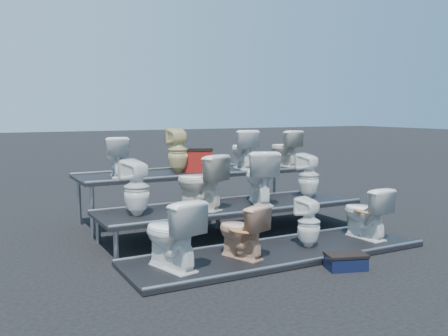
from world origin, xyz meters
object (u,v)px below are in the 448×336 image
toilet_0 (171,234)px  red_crate (197,161)px  toilet_1 (241,231)px  toilet_6 (260,177)px  toilet_5 (200,182)px  toilet_10 (243,149)px  toilet_7 (309,176)px  toilet_2 (309,222)px  toilet_11 (284,148)px  toilet_3 (365,212)px  toilet_9 (178,150)px  toilet_8 (117,157)px  step_stool (346,263)px  toilet_4 (137,188)px

toilet_0 → red_crate: red_crate is taller
toilet_1 → toilet_6: bearing=-148.8°
toilet_5 → toilet_10: size_ratio=1.15×
toilet_7 → toilet_2: bearing=35.0°
toilet_7 → toilet_11: (0.40, 1.30, 0.37)m
toilet_3 → toilet_10: size_ratio=1.05×
toilet_9 → toilet_11: (2.25, 0.00, -0.04)m
toilet_2 → toilet_3: size_ratio=0.90×
toilet_8 → toilet_9: size_ratio=0.85×
toilet_11 → step_stool: size_ratio=1.49×
toilet_5 → toilet_7: 2.04m
red_crate → step_stool: red_crate is taller
toilet_0 → toilet_7: 3.31m
red_crate → step_stool: 3.68m
toilet_1 → toilet_9: size_ratio=0.90×
toilet_2 → step_stool: (-0.09, -0.87, -0.32)m
toilet_3 → toilet_10: 2.78m
toilet_7 → toilet_9: 2.30m
toilet_1 → toilet_6: (1.09, 1.30, 0.48)m
toilet_11 → step_stool: 3.93m
toilet_2 → red_crate: bearing=-95.0°
toilet_6 → toilet_8: 2.37m
toilet_2 → red_crate: (-0.48, 2.66, 0.64)m
toilet_3 → step_stool: (-1.13, -0.87, -0.36)m
toilet_0 → toilet_2: toilet_0 is taller
toilet_3 → step_stool: 1.47m
toilet_1 → toilet_5: (0.02, 1.30, 0.47)m
toilet_2 → toilet_6: 1.39m
toilet_8 → step_stool: (1.86, -3.47, -1.11)m
toilet_9 → toilet_10: (1.31, 0.00, -0.03)m
toilet_0 → toilet_8: (0.09, 2.60, 0.70)m
toilet_4 → toilet_9: size_ratio=1.02×
toilet_0 → step_stool: bearing=141.3°
toilet_6 → toilet_8: (-1.96, 1.30, 0.30)m
toilet_0 → toilet_3: bearing=165.3°
toilet_3 → red_crate: 3.12m
toilet_3 → toilet_10: bearing=-81.1°
toilet_0 → toilet_11: size_ratio=1.21×
toilet_1 → toilet_5: toilet_5 is taller
toilet_10 → toilet_6: bearing=82.6°
toilet_4 → toilet_9: (1.17, 1.30, 0.39)m
toilet_8 → toilet_4: bearing=97.8°
toilet_9 → toilet_3: bearing=127.9°
toilet_9 → toilet_1: bearing=87.0°
toilet_10 → toilet_3: bearing=113.9°
toilet_6 → toilet_10: toilet_10 is taller
toilet_0 → toilet_10: (2.48, 2.60, 0.74)m
toilet_6 → toilet_7: size_ratio=1.12×
step_stool → toilet_2: bearing=101.6°
toilet_1 → toilet_8: 2.85m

